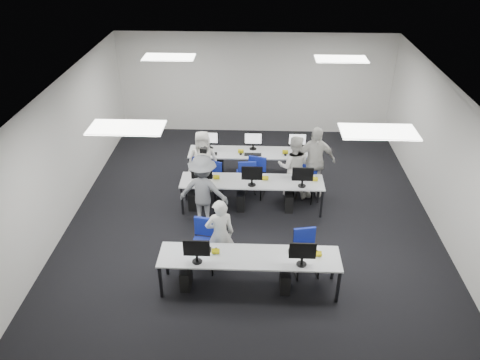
{
  "coord_description": "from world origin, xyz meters",
  "views": [
    {
      "loc": [
        0.09,
        -8.79,
        6.07
      ],
      "look_at": [
        -0.25,
        -0.23,
        1.0
      ],
      "focal_mm": 35.0,
      "sensor_mm": 36.0,
      "label": 1
    }
  ],
  "objects_px": {
    "chair_1": "(305,260)",
    "photographer": "(203,191)",
    "chair_2": "(212,185)",
    "student_3": "(314,162)",
    "desk_front": "(249,258)",
    "student_2": "(203,161)",
    "student_1": "(294,167)",
    "chair_0": "(204,253)",
    "chair_3": "(255,184)",
    "chair_7": "(300,181)",
    "chair_5": "(203,177)",
    "chair_6": "(246,181)",
    "student_0": "(220,234)",
    "chair_4": "(305,187)",
    "desk_mid": "(252,183)"
  },
  "relations": [
    {
      "from": "chair_7",
      "to": "chair_5",
      "type": "bearing_deg",
      "value": -172.66
    },
    {
      "from": "student_3",
      "to": "student_1",
      "type": "bearing_deg",
      "value": 179.93
    },
    {
      "from": "chair_2",
      "to": "chair_3",
      "type": "bearing_deg",
      "value": 25.1
    },
    {
      "from": "chair_1",
      "to": "chair_2",
      "type": "xyz_separation_m",
      "value": [
        -2.01,
        2.67,
        -0.02
      ]
    },
    {
      "from": "chair_6",
      "to": "student_3",
      "type": "distance_m",
      "value": 1.69
    },
    {
      "from": "chair_2",
      "to": "chair_5",
      "type": "relative_size",
      "value": 0.92
    },
    {
      "from": "chair_7",
      "to": "student_3",
      "type": "distance_m",
      "value": 0.69
    },
    {
      "from": "chair_2",
      "to": "chair_3",
      "type": "xyz_separation_m",
      "value": [
        1.03,
        0.07,
        0.03
      ]
    },
    {
      "from": "chair_0",
      "to": "desk_mid",
      "type": "bearing_deg",
      "value": 76.08
    },
    {
      "from": "chair_1",
      "to": "chair_5",
      "type": "bearing_deg",
      "value": 116.27
    },
    {
      "from": "chair_3",
      "to": "student_3",
      "type": "distance_m",
      "value": 1.49
    },
    {
      "from": "student_3",
      "to": "student_2",
      "type": "bearing_deg",
      "value": 167.99
    },
    {
      "from": "chair_1",
      "to": "photographer",
      "type": "xyz_separation_m",
      "value": [
        -2.08,
        1.53,
        0.54
      ]
    },
    {
      "from": "chair_4",
      "to": "desk_front",
      "type": "bearing_deg",
      "value": -95.46
    },
    {
      "from": "chair_2",
      "to": "chair_7",
      "type": "bearing_deg",
      "value": 29.01
    },
    {
      "from": "student_3",
      "to": "photographer",
      "type": "xyz_separation_m",
      "value": [
        -2.46,
        -1.29,
        -0.06
      ]
    },
    {
      "from": "chair_0",
      "to": "chair_4",
      "type": "bearing_deg",
      "value": 59.23
    },
    {
      "from": "student_3",
      "to": "photographer",
      "type": "height_order",
      "value": "student_3"
    },
    {
      "from": "student_1",
      "to": "student_2",
      "type": "xyz_separation_m",
      "value": [
        -2.15,
        0.2,
        -0.01
      ]
    },
    {
      "from": "chair_2",
      "to": "student_2",
      "type": "bearing_deg",
      "value": 150.8
    },
    {
      "from": "chair_6",
      "to": "chair_3",
      "type": "bearing_deg",
      "value": -41.8
    },
    {
      "from": "student_2",
      "to": "chair_0",
      "type": "bearing_deg",
      "value": -91.65
    },
    {
      "from": "chair_2",
      "to": "chair_7",
      "type": "distance_m",
      "value": 2.14
    },
    {
      "from": "desk_front",
      "to": "chair_7",
      "type": "height_order",
      "value": "chair_7"
    },
    {
      "from": "chair_2",
      "to": "student_3",
      "type": "distance_m",
      "value": 2.48
    },
    {
      "from": "chair_2",
      "to": "student_0",
      "type": "distance_m",
      "value": 2.64
    },
    {
      "from": "photographer",
      "to": "chair_0",
      "type": "bearing_deg",
      "value": 104.0
    },
    {
      "from": "chair_2",
      "to": "student_1",
      "type": "xyz_separation_m",
      "value": [
        1.92,
        0.07,
        0.52
      ]
    },
    {
      "from": "chair_2",
      "to": "student_1",
      "type": "distance_m",
      "value": 1.99
    },
    {
      "from": "student_2",
      "to": "photographer",
      "type": "xyz_separation_m",
      "value": [
        0.16,
        -1.41,
        0.05
      ]
    },
    {
      "from": "chair_1",
      "to": "student_2",
      "type": "distance_m",
      "value": 3.73
    },
    {
      "from": "desk_mid",
      "to": "chair_2",
      "type": "distance_m",
      "value": 1.18
    },
    {
      "from": "desk_front",
      "to": "student_3",
      "type": "bearing_deg",
      "value": 66.41
    },
    {
      "from": "chair_2",
      "to": "photographer",
      "type": "bearing_deg",
      "value": -72.05
    },
    {
      "from": "chair_2",
      "to": "chair_3",
      "type": "height_order",
      "value": "chair_3"
    },
    {
      "from": "student_2",
      "to": "chair_7",
      "type": "bearing_deg",
      "value": -7.62
    },
    {
      "from": "chair_1",
      "to": "chair_7",
      "type": "bearing_deg",
      "value": 77.42
    },
    {
      "from": "chair_1",
      "to": "student_1",
      "type": "bearing_deg",
      "value": 81.34
    },
    {
      "from": "desk_front",
      "to": "student_2",
      "type": "relative_size",
      "value": 2.09
    },
    {
      "from": "chair_2",
      "to": "chair_6",
      "type": "bearing_deg",
      "value": 36.11
    },
    {
      "from": "chair_5",
      "to": "student_2",
      "type": "relative_size",
      "value": 0.59
    },
    {
      "from": "chair_0",
      "to": "student_3",
      "type": "xyz_separation_m",
      "value": [
        2.31,
        2.72,
        0.56
      ]
    },
    {
      "from": "chair_4",
      "to": "photographer",
      "type": "relative_size",
      "value": 0.58
    },
    {
      "from": "chair_1",
      "to": "chair_6",
      "type": "relative_size",
      "value": 0.99
    },
    {
      "from": "desk_front",
      "to": "chair_6",
      "type": "xyz_separation_m",
      "value": [
        -0.15,
        3.36,
        -0.4
      ]
    },
    {
      "from": "chair_3",
      "to": "student_1",
      "type": "relative_size",
      "value": 0.59
    },
    {
      "from": "desk_front",
      "to": "chair_1",
      "type": "bearing_deg",
      "value": 24.04
    },
    {
      "from": "chair_7",
      "to": "student_3",
      "type": "height_order",
      "value": "student_3"
    },
    {
      "from": "chair_2",
      "to": "chair_6",
      "type": "xyz_separation_m",
      "value": [
        0.81,
        0.22,
        0.02
      ]
    },
    {
      "from": "student_0",
      "to": "student_3",
      "type": "relative_size",
      "value": 0.86
    }
  ]
}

